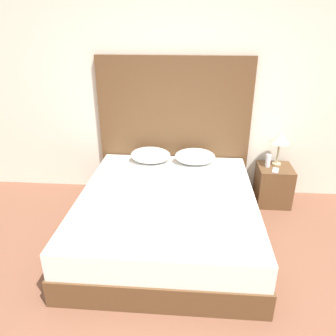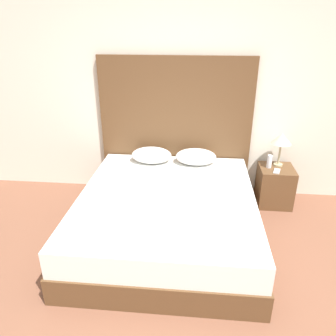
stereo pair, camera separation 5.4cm
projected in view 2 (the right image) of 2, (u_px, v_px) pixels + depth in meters
The scene contains 10 objects.
wall_back at pixel (187, 90), 4.03m from camera, with size 10.00×0.06×2.70m.
bed at pixel (167, 216), 3.46m from camera, with size 1.81×2.09×0.52m.
headboard at pixel (175, 128), 4.16m from camera, with size 1.90×0.05×1.77m.
pillow_left at pixel (152, 155), 4.08m from camera, with size 0.50×0.35×0.18m.
pillow_right at pixel (196, 157), 4.03m from camera, with size 0.50×0.35×0.18m.
phone_on_bed at pixel (203, 206), 3.13m from camera, with size 0.16×0.15×0.01m.
nightstand at pixel (275, 186), 4.10m from camera, with size 0.41×0.42×0.49m.
table_lamp at pixel (282, 140), 3.93m from camera, with size 0.24×0.24×0.42m.
phone_on_nightstand at pixel (277, 171), 3.91m from camera, with size 0.11×0.16×0.01m.
toiletry_bottle at pixel (269, 161), 3.98m from camera, with size 0.06×0.06×0.16m.
Camera 2 is at (0.16, -1.53, 2.15)m, focal length 35.00 mm.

